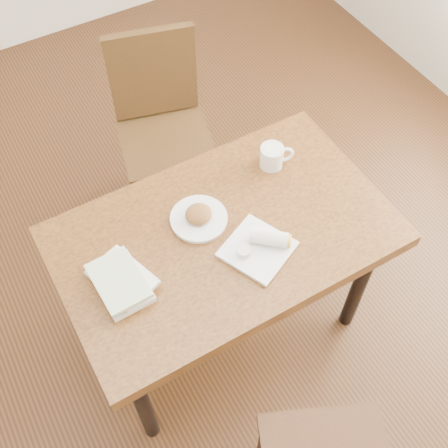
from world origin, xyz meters
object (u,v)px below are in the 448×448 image
coffee_mug (273,156)px  book_stack (121,281)px  plate_scone (199,217)px  plate_burrito (261,246)px  chair_far (161,119)px  table (224,246)px

coffee_mug → book_stack: coffee_mug is taller
plate_scone → book_stack: plate_scone is taller
plate_burrito → coffee_mug: bearing=51.6°
chair_far → book_stack: size_ratio=3.81×
book_stack → chair_far: bearing=57.2°
table → coffee_mug: size_ratio=9.05×
plate_scone → plate_burrito: plate_burrito is taller
plate_burrito → book_stack: 0.49m
table → plate_scone: 0.15m
chair_far → plate_burrito: size_ratio=3.37×
plate_scone → coffee_mug: size_ratio=1.58×
table → plate_burrito: 0.19m
coffee_mug → book_stack: bearing=-164.5°
chair_far → coffee_mug: bearing=-73.8°
table → plate_burrito: size_ratio=4.25×
coffee_mug → plate_burrito: bearing=-128.4°
coffee_mug → plate_burrito: size_ratio=0.47×
table → book_stack: 0.42m
chair_far → plate_scone: (-0.19, -0.74, 0.22)m
coffee_mug → plate_burrito: 0.40m
table → plate_scone: (-0.05, 0.09, 0.11)m
book_stack → plate_scone: bearing=17.0°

